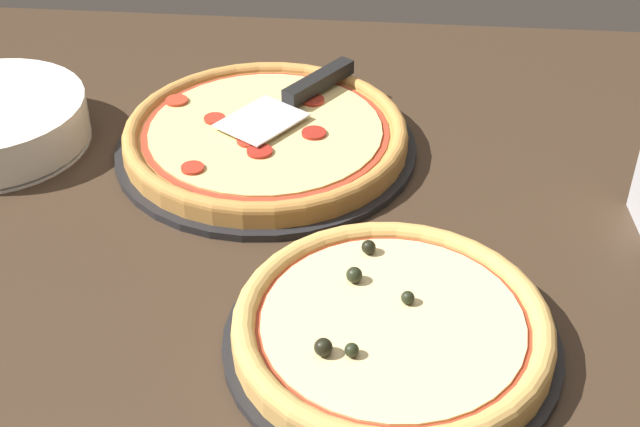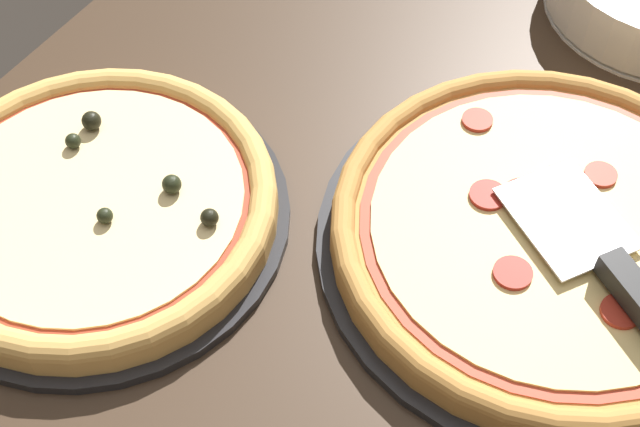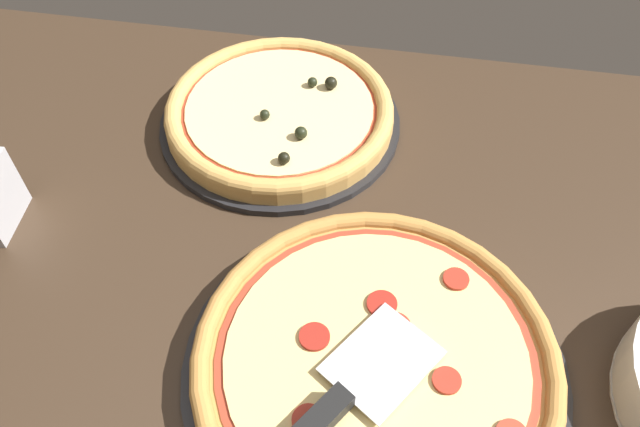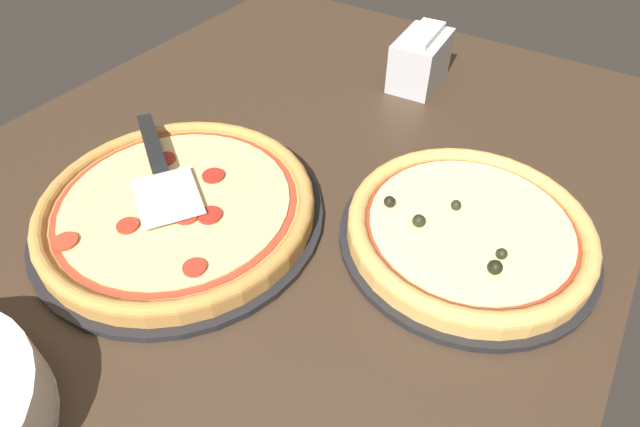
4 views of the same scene
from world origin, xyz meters
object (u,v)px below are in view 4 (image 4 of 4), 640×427
napkin_holder (420,59)px  serving_spatula (156,156)px  pizza_back (469,227)px  pizza_front (178,205)px

napkin_holder → serving_spatula: bearing=-22.2°
pizza_back → napkin_holder: 41.62cm
pizza_front → napkin_holder: size_ratio=2.73×
pizza_back → serving_spatula: (13.16, -42.65, 2.22)cm
pizza_front → napkin_holder: (-51.92, 11.47, 2.24)cm
napkin_holder → pizza_back: bearing=33.9°
pizza_front → napkin_holder: 53.22cm
pizza_front → napkin_holder: bearing=167.5°
pizza_back → napkin_holder: napkin_holder is taller
pizza_back → pizza_front: bearing=-63.3°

